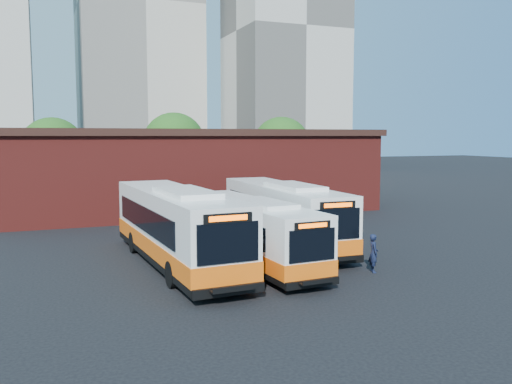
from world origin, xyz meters
name	(u,v)px	position (x,y,z in m)	size (l,w,h in m)	color
ground	(299,263)	(0.00, 0.00, 0.00)	(220.00, 220.00, 0.00)	black
bus_west	(176,230)	(-5.34, 1.78, 1.65)	(3.47, 13.43, 3.62)	white
bus_midwest	(251,234)	(-2.05, 0.82, 1.40)	(3.07, 11.40, 3.07)	white
bus_mideast	(283,216)	(1.08, 4.21, 1.56)	(2.88, 12.71, 3.44)	white
transit_worker	(373,253)	(2.29, -2.66, 0.84)	(0.61, 0.40, 1.68)	#111832
depot_building	(189,169)	(0.00, 20.00, 3.26)	(28.60, 12.60, 6.40)	maroon
tree_west	(53,149)	(-10.00, 32.00, 4.64)	(6.00, 6.00, 7.65)	#382314
tree_mid	(174,144)	(2.00, 34.00, 5.08)	(6.56, 6.56, 8.36)	#382314
tree_east	(281,146)	(13.00, 31.00, 4.83)	(6.24, 6.24, 7.96)	#382314
tower_center	(137,9)	(7.00, 86.00, 30.34)	(22.00, 20.00, 61.20)	#B8B5A8
tower_right	(284,32)	(30.00, 68.00, 24.34)	(18.00, 18.00, 49.20)	beige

